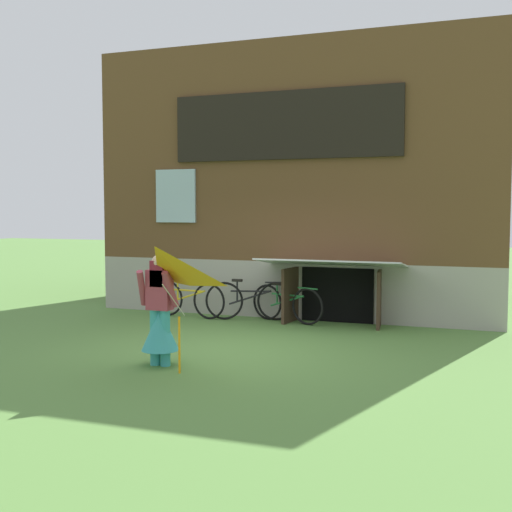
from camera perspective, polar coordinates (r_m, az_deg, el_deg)
The scene contains 7 objects.
ground_plane at distance 10.13m, azimuth -2.67°, elevation -8.24°, with size 60.00×60.00×0.00m, color #56843D.
log_house at distance 15.23m, azimuth 5.54°, elevation 6.32°, with size 8.27×6.33×5.50m.
person at distance 9.09m, azimuth -8.50°, elevation -5.54°, with size 0.61×0.52×1.55m.
kite at distance 8.40m, azimuth -8.91°, elevation -2.09°, with size 1.13×1.13×1.57m.
bicycle_green at distance 12.44m, azimuth 2.74°, elevation -4.21°, with size 1.58×0.56×0.75m.
bicycle_black at distance 12.68m, azimuth -0.53°, elevation -3.93°, with size 1.72×0.52×0.81m.
bicycle_yellow at distance 13.06m, azimuth -6.04°, elevation -3.78°, with size 1.69×0.24×0.77m.
Camera 1 is at (3.84, -9.12, 2.18)m, focal length 45.29 mm.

